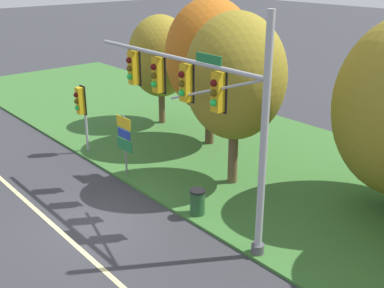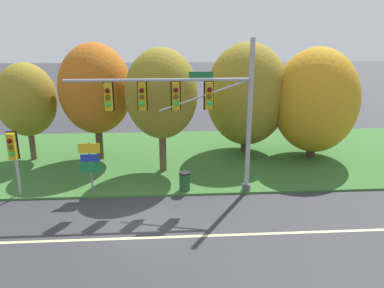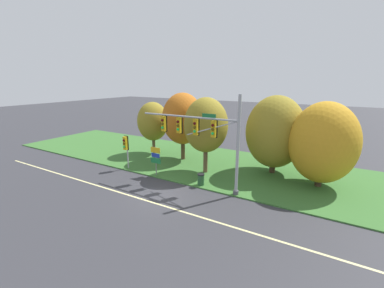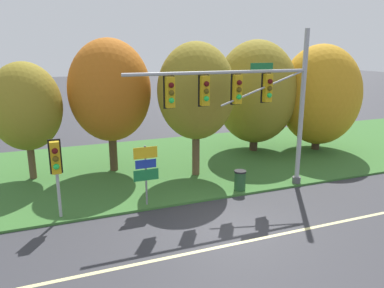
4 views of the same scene
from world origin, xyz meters
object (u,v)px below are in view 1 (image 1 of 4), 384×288
tree_left_of_mast (210,56)px  trash_bin (197,202)px  pedestrian_signal_near_kerb (81,105)px  traffic_signal_mast (198,97)px  tree_nearest_road (161,56)px  route_sign_post (124,138)px  tree_behind_signpost (236,77)px

tree_left_of_mast → trash_bin: (4.93, -5.05, -3.79)m
pedestrian_signal_near_kerb → tree_left_of_mast: size_ratio=0.45×
traffic_signal_mast → tree_nearest_road: bearing=149.5°
route_sign_post → tree_nearest_road: 7.24m
traffic_signal_mast → tree_nearest_road: traffic_signal_mast is taller
tree_nearest_road → trash_bin: 10.84m
pedestrian_signal_near_kerb → tree_left_of_mast: 6.29m
traffic_signal_mast → route_sign_post: (-4.66, 0.12, -2.70)m
tree_nearest_road → trash_bin: bearing=-30.2°
tree_left_of_mast → traffic_signal_mast: bearing=-45.6°
traffic_signal_mast → tree_left_of_mast: 7.34m
traffic_signal_mast → tree_left_of_mast: size_ratio=1.23×
tree_nearest_road → tree_left_of_mast: (4.04, -0.16, 0.63)m
traffic_signal_mast → route_sign_post: traffic_signal_mast is taller
pedestrian_signal_near_kerb → tree_behind_signpost: 7.68m
pedestrian_signal_near_kerb → tree_nearest_road: (-1.08, 5.34, 1.37)m
route_sign_post → tree_behind_signpost: size_ratio=0.38×
trash_bin → tree_behind_signpost: bearing=111.1°
route_sign_post → tree_behind_signpost: tree_behind_signpost is taller
tree_left_of_mast → route_sign_post: bearing=-84.6°
pedestrian_signal_near_kerb → tree_behind_signpost: size_ratio=0.47×
traffic_signal_mast → tree_behind_signpost: (-1.28, 2.99, -0.03)m
pedestrian_signal_near_kerb → tree_left_of_mast: bearing=60.3°
tree_behind_signpost → trash_bin: bearing=-68.9°
tree_left_of_mast → trash_bin: 8.01m
route_sign_post → tree_behind_signpost: 5.17m
route_sign_post → tree_nearest_road: tree_nearest_road is taller
tree_nearest_road → tree_left_of_mast: size_ratio=0.84×
traffic_signal_mast → tree_nearest_road: size_ratio=1.47×
tree_left_of_mast → tree_behind_signpost: (3.85, -2.26, 0.04)m
tree_nearest_road → trash_bin: (8.96, -5.22, -3.17)m
traffic_signal_mast → route_sign_post: 5.38m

